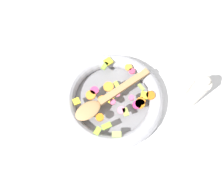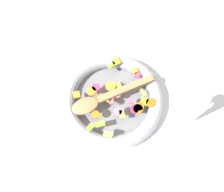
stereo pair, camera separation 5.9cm
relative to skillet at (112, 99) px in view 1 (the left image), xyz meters
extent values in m
plane|color=silver|center=(0.00, 0.00, -0.02)|extent=(4.00, 4.00, 0.00)
cylinder|color=slate|center=(0.00, 0.00, -0.02)|extent=(0.31, 0.31, 0.01)
torus|color=#9E9EA5|center=(0.00, 0.00, 0.00)|extent=(0.36, 0.36, 0.05)
cylinder|color=orange|center=(0.04, -0.12, 0.03)|extent=(0.04, 0.04, 0.01)
cylinder|color=orange|center=(-0.09, -0.10, 0.03)|extent=(0.04, 0.04, 0.01)
cylinder|color=orange|center=(-0.09, -0.05, 0.03)|extent=(0.04, 0.04, 0.01)
cylinder|color=orange|center=(0.05, 0.05, 0.03)|extent=(0.05, 0.05, 0.01)
cylinder|color=orange|center=(0.03, -0.01, 0.03)|extent=(0.04, 0.04, 0.01)
cylinder|color=orange|center=(0.01, 0.03, 0.03)|extent=(0.03, 0.03, 0.01)
cylinder|color=orange|center=(-0.08, -0.06, 0.03)|extent=(0.03, 0.03, 0.01)
cylinder|color=orange|center=(-0.03, 0.08, 0.03)|extent=(0.04, 0.04, 0.01)
cylinder|color=orange|center=(0.01, 0.04, 0.03)|extent=(0.03, 0.03, 0.01)
cube|color=#8CBB34|center=(-0.06, 0.12, 0.03)|extent=(0.02, 0.03, 0.01)
cube|color=#86AD34|center=(-0.06, 0.08, 0.03)|extent=(0.03, 0.04, 0.01)
cube|color=#A0BB47|center=(-0.07, 0.01, 0.03)|extent=(0.03, 0.03, 0.01)
cube|color=#ABC75A|center=(-0.11, 0.08, 0.03)|extent=(0.03, 0.03, 0.01)
cube|color=#9FC33C|center=(0.02, -0.04, 0.03)|extent=(0.03, 0.02, 0.01)
cube|color=#89AA47|center=(-0.05, -0.09, 0.03)|extent=(0.03, 0.01, 0.01)
cube|color=#80AB39|center=(0.10, -0.06, 0.03)|extent=(0.02, 0.03, 0.01)
cylinder|color=pink|center=(-0.06, 0.01, 0.03)|extent=(0.03, 0.03, 0.01)
cylinder|color=#D55682|center=(-0.05, -0.04, 0.03)|extent=(0.02, 0.02, 0.01)
cylinder|color=#D72D6E|center=(-0.08, -0.04, 0.03)|extent=(0.04, 0.04, 0.01)
cylinder|color=#DA3A6F|center=(0.06, 0.03, 0.03)|extent=(0.04, 0.04, 0.01)
cylinder|color=#D55880|center=(-0.02, 0.01, 0.03)|extent=(0.03, 0.03, 0.01)
cylinder|color=#DA4064|center=(0.02, -0.12, 0.03)|extent=(0.03, 0.03, 0.01)
cylinder|color=pink|center=(-0.01, -0.02, 0.03)|extent=(0.02, 0.02, 0.01)
cube|color=yellow|center=(0.07, 0.10, 0.03)|extent=(0.03, 0.03, 0.01)
cube|color=yellow|center=(0.00, 0.01, 0.03)|extent=(0.03, 0.03, 0.01)
cube|color=yellow|center=(-0.07, -0.08, 0.03)|extent=(0.03, 0.03, 0.01)
cube|color=gold|center=(0.11, -0.08, 0.03)|extent=(0.03, 0.03, 0.01)
cube|color=#A87F51|center=(-0.01, -0.05, 0.04)|extent=(0.05, 0.21, 0.01)
ellipsoid|color=#A87F51|center=(0.01, 0.10, 0.04)|extent=(0.07, 0.10, 0.01)
cylinder|color=#B2ADA3|center=(-0.19, -0.20, 0.05)|extent=(0.05, 0.05, 0.14)
sphere|color=#B2ADA3|center=(-0.19, -0.20, 0.14)|extent=(0.03, 0.03, 0.03)
camera|label=1|loc=(-0.21, 0.20, 0.71)|focal=35.00mm
camera|label=2|loc=(-0.25, 0.15, 0.71)|focal=35.00mm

